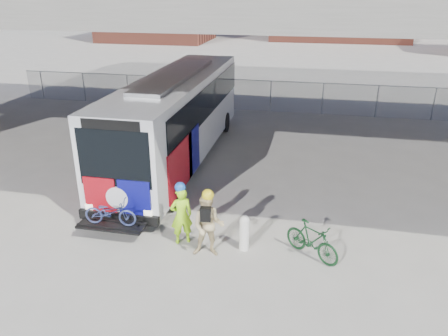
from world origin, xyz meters
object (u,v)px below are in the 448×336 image
(cyclist_hivis, at_px, (181,214))
(cyclist_tan, at_px, (208,225))
(bollard, at_px, (244,232))
(bus, at_px, (177,112))
(bike_parked, at_px, (312,240))

(cyclist_hivis, distance_m, cyclist_tan, 1.03)
(bollard, bearing_deg, cyclist_tan, -152.71)
(bus, height_order, cyclist_tan, bus)
(bus, xyz_separation_m, cyclist_hivis, (2.07, -6.34, -1.18))
(bike_parked, bearing_deg, cyclist_hivis, 126.28)
(bike_parked, bearing_deg, bus, 78.65)
(bike_parked, bearing_deg, bollard, 126.28)
(bollard, distance_m, cyclist_tan, 1.11)
(cyclist_hivis, bearing_deg, bus, -100.98)
(bollard, relative_size, bike_parked, 0.61)
(cyclist_hivis, relative_size, cyclist_tan, 0.96)
(bollard, bearing_deg, bike_parked, 0.00)
(bus, distance_m, bollard, 7.60)
(cyclist_hivis, bearing_deg, bollard, 150.91)
(bus, distance_m, bike_parked, 8.72)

